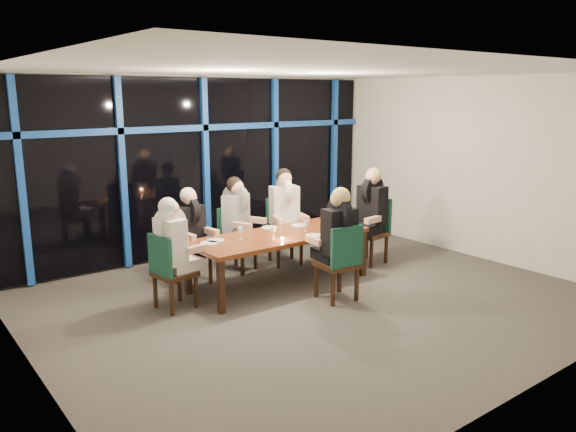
{
  "coord_description": "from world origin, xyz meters",
  "views": [
    {
      "loc": [
        -4.62,
        -5.44,
        2.71
      ],
      "look_at": [
        0.0,
        0.6,
        1.05
      ],
      "focal_mm": 35.0,
      "sensor_mm": 36.0,
      "label": 1
    }
  ],
  "objects_px": {
    "diner_end_right": "(371,202)",
    "diner_near_mid": "(338,227)",
    "dining_table": "(280,239)",
    "chair_end_left": "(169,268)",
    "chair_near_mid": "(341,259)",
    "diner_far_mid": "(238,210)",
    "water_pitcher": "(326,222)",
    "chair_far_left": "(189,247)",
    "chair_far_right": "(283,227)",
    "chair_end_right": "(373,227)",
    "wine_bottle": "(342,216)",
    "diner_end_left": "(173,237)",
    "chair_far_mid": "(234,235)",
    "diner_far_right": "(285,203)",
    "diner_far_left": "(191,222)"
  },
  "relations": [
    {
      "from": "diner_end_right",
      "to": "diner_near_mid",
      "type": "bearing_deg",
      "value": -66.68
    },
    {
      "from": "dining_table",
      "to": "chair_end_left",
      "type": "distance_m",
      "value": 1.71
    },
    {
      "from": "chair_near_mid",
      "to": "diner_near_mid",
      "type": "height_order",
      "value": "diner_near_mid"
    },
    {
      "from": "diner_far_mid",
      "to": "water_pitcher",
      "type": "distance_m",
      "value": 1.37
    },
    {
      "from": "chair_far_left",
      "to": "chair_far_right",
      "type": "xyz_separation_m",
      "value": [
        1.72,
        0.01,
        0.05
      ]
    },
    {
      "from": "chair_end_right",
      "to": "chair_far_left",
      "type": "bearing_deg",
      "value": -114.37
    },
    {
      "from": "chair_far_left",
      "to": "chair_end_left",
      "type": "height_order",
      "value": "chair_end_left"
    },
    {
      "from": "diner_far_mid",
      "to": "water_pitcher",
      "type": "xyz_separation_m",
      "value": [
        0.86,
        -1.06,
        -0.11
      ]
    },
    {
      "from": "dining_table",
      "to": "wine_bottle",
      "type": "relative_size",
      "value": 7.76
    },
    {
      "from": "dining_table",
      "to": "chair_far_left",
      "type": "distance_m",
      "value": 1.33
    },
    {
      "from": "diner_end_right",
      "to": "chair_near_mid",
      "type": "bearing_deg",
      "value": -64.47
    },
    {
      "from": "diner_end_left",
      "to": "diner_end_right",
      "type": "relative_size",
      "value": 0.94
    },
    {
      "from": "chair_far_mid",
      "to": "chair_end_right",
      "type": "height_order",
      "value": "chair_end_right"
    },
    {
      "from": "diner_far_mid",
      "to": "diner_far_right",
      "type": "height_order",
      "value": "diner_far_right"
    },
    {
      "from": "chair_end_right",
      "to": "chair_near_mid",
      "type": "xyz_separation_m",
      "value": [
        -1.63,
        -1.0,
        -0.01
      ]
    },
    {
      "from": "chair_far_mid",
      "to": "chair_near_mid",
      "type": "bearing_deg",
      "value": -102.53
    },
    {
      "from": "chair_end_right",
      "to": "diner_end_left",
      "type": "xyz_separation_m",
      "value": [
        -3.49,
        0.1,
        0.36
      ]
    },
    {
      "from": "chair_far_left",
      "to": "diner_far_mid",
      "type": "height_order",
      "value": "diner_far_mid"
    },
    {
      "from": "chair_near_mid",
      "to": "diner_far_right",
      "type": "distance_m",
      "value": 1.92
    },
    {
      "from": "chair_far_right",
      "to": "water_pitcher",
      "type": "xyz_separation_m",
      "value": [
        0.03,
        -1.02,
        0.26
      ]
    },
    {
      "from": "chair_end_left",
      "to": "water_pitcher",
      "type": "height_order",
      "value": "chair_end_left"
    },
    {
      "from": "chair_end_left",
      "to": "diner_end_right",
      "type": "distance_m",
      "value": 3.52
    },
    {
      "from": "dining_table",
      "to": "diner_far_left",
      "type": "height_order",
      "value": "diner_far_left"
    },
    {
      "from": "diner_end_right",
      "to": "water_pitcher",
      "type": "xyz_separation_m",
      "value": [
        -1.04,
        -0.11,
        -0.16
      ]
    },
    {
      "from": "diner_far_mid",
      "to": "chair_near_mid",
      "type": "bearing_deg",
      "value": -103.07
    },
    {
      "from": "diner_end_left",
      "to": "water_pitcher",
      "type": "height_order",
      "value": "diner_end_left"
    },
    {
      "from": "chair_end_right",
      "to": "water_pitcher",
      "type": "height_order",
      "value": "chair_end_right"
    },
    {
      "from": "chair_far_right",
      "to": "chair_end_left",
      "type": "relative_size",
      "value": 1.06
    },
    {
      "from": "chair_far_left",
      "to": "chair_far_right",
      "type": "bearing_deg",
      "value": -6.71
    },
    {
      "from": "chair_end_left",
      "to": "chair_near_mid",
      "type": "bearing_deg",
      "value": -127.8
    },
    {
      "from": "chair_end_left",
      "to": "diner_far_left",
      "type": "height_order",
      "value": "diner_far_left"
    },
    {
      "from": "chair_far_mid",
      "to": "diner_end_right",
      "type": "bearing_deg",
      "value": -51.62
    },
    {
      "from": "diner_far_right",
      "to": "diner_end_right",
      "type": "height_order",
      "value": "diner_end_right"
    },
    {
      "from": "chair_end_left",
      "to": "wine_bottle",
      "type": "xyz_separation_m",
      "value": [
        2.82,
        -0.14,
        0.32
      ]
    },
    {
      "from": "chair_end_right",
      "to": "diner_far_mid",
      "type": "height_order",
      "value": "diner_far_mid"
    },
    {
      "from": "diner_far_left",
      "to": "chair_end_left",
      "type": "bearing_deg",
      "value": -141.55
    },
    {
      "from": "chair_far_left",
      "to": "wine_bottle",
      "type": "relative_size",
      "value": 2.88
    },
    {
      "from": "chair_near_mid",
      "to": "diner_far_left",
      "type": "distance_m",
      "value": 2.22
    },
    {
      "from": "diner_end_left",
      "to": "chair_end_left",
      "type": "bearing_deg",
      "value": 90.0
    },
    {
      "from": "chair_far_mid",
      "to": "diner_end_left",
      "type": "xyz_separation_m",
      "value": [
        -1.47,
        -0.92,
        0.39
      ]
    },
    {
      "from": "chair_end_left",
      "to": "chair_near_mid",
      "type": "xyz_separation_m",
      "value": [
        1.94,
        -1.09,
        0.03
      ]
    },
    {
      "from": "chair_end_right",
      "to": "chair_far_mid",
      "type": "bearing_deg",
      "value": -123.91
    },
    {
      "from": "chair_end_left",
      "to": "chair_end_right",
      "type": "height_order",
      "value": "chair_end_right"
    },
    {
      "from": "chair_far_left",
      "to": "wine_bottle",
      "type": "bearing_deg",
      "value": -30.83
    },
    {
      "from": "wine_bottle",
      "to": "diner_end_right",
      "type": "bearing_deg",
      "value": 3.17
    },
    {
      "from": "dining_table",
      "to": "diner_far_right",
      "type": "bearing_deg",
      "value": 48.43
    },
    {
      "from": "chair_end_left",
      "to": "wine_bottle",
      "type": "distance_m",
      "value": 2.85
    },
    {
      "from": "chair_far_mid",
      "to": "chair_end_left",
      "type": "bearing_deg",
      "value": -172.47
    },
    {
      "from": "chair_far_left",
      "to": "chair_near_mid",
      "type": "distance_m",
      "value": 2.26
    },
    {
      "from": "diner_far_right",
      "to": "wine_bottle",
      "type": "distance_m",
      "value": 0.97
    }
  ]
}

